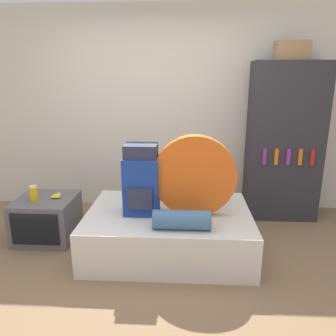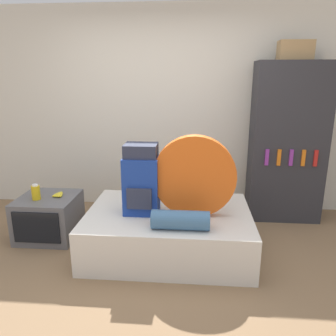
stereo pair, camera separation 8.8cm
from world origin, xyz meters
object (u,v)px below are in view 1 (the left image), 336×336
(sleeping_roll, at_px, (182,220))
(television, at_px, (47,218))
(cardboard_box, at_px, (292,51))
(tent_bag, at_px, (195,176))
(backpack, at_px, (141,180))
(bookshelf, at_px, (284,143))
(canister, at_px, (34,194))

(sleeping_roll, distance_m, television, 1.62)
(cardboard_box, bearing_deg, tent_bag, -136.11)
(television, xyz_separation_m, cardboard_box, (2.70, 0.80, 1.78))
(backpack, xyz_separation_m, cardboard_box, (1.62, 1.04, 1.25))
(television, height_order, cardboard_box, cardboard_box)
(backpack, bearing_deg, bookshelf, 31.67)
(tent_bag, xyz_separation_m, canister, (-1.68, 0.19, -0.28))
(sleeping_roll, relative_size, television, 0.84)
(television, bearing_deg, backpack, -12.17)
(backpack, relative_size, canister, 4.11)
(sleeping_roll, distance_m, bookshelf, 1.87)
(bookshelf, bearing_deg, canister, -163.29)
(tent_bag, bearing_deg, backpack, 176.96)
(canister, bearing_deg, backpack, -7.93)
(television, bearing_deg, sleeping_roll, -21.28)
(backpack, height_order, canister, backpack)
(tent_bag, relative_size, cardboard_box, 2.11)
(sleeping_roll, bearing_deg, television, 158.72)
(bookshelf, bearing_deg, tent_bag, -137.20)
(backpack, xyz_separation_m, sleeping_roll, (0.40, -0.34, -0.25))
(television, distance_m, canister, 0.33)
(television, height_order, canister, canister)
(canister, height_order, bookshelf, bookshelf)
(tent_bag, bearing_deg, cardboard_box, 43.89)
(canister, relative_size, cardboard_box, 0.45)
(television, distance_m, bookshelf, 2.91)
(bookshelf, xyz_separation_m, cardboard_box, (-0.01, 0.03, 1.06))
(sleeping_roll, relative_size, cardboard_box, 1.37)
(sleeping_roll, relative_size, canister, 3.06)
(bookshelf, bearing_deg, cardboard_box, 98.62)
(backpack, xyz_separation_m, canister, (-1.17, 0.16, -0.22))
(sleeping_roll, xyz_separation_m, television, (-1.49, 0.58, -0.28))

